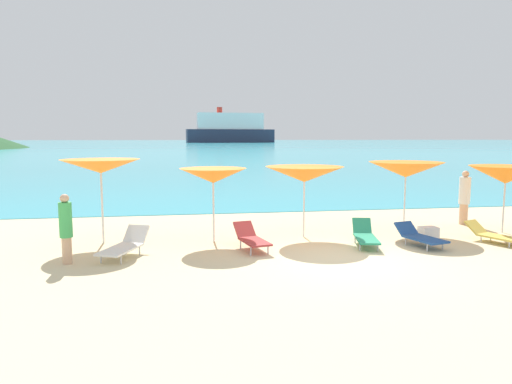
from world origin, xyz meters
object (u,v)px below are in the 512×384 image
lounge_chair_1 (420,236)px  cooler_box (428,233)px  umbrella_0 (101,166)px  lounge_chair_4 (251,238)px  umbrella_1 (213,176)px  umbrella_2 (304,174)px  cruise_ship (230,129)px  beachgoer_1 (464,196)px  beachgoer_0 (66,227)px  umbrella_3 (406,170)px  umbrella_4 (506,175)px  lounge_chair_2 (494,234)px  lounge_chair_5 (125,245)px  lounge_chair_0 (365,235)px

lounge_chair_1 → cooler_box: size_ratio=3.15×
umbrella_0 → lounge_chair_1: umbrella_0 is taller
lounge_chair_4 → umbrella_1: bearing=116.9°
umbrella_2 → cruise_ship: bearing=84.6°
cruise_ship → umbrella_2: bearing=-100.5°
beachgoer_1 → cooler_box: (-2.32, -1.88, -0.78)m
beachgoer_0 → umbrella_3: bearing=96.1°
umbrella_4 → beachgoer_0: bearing=-172.7°
lounge_chair_2 → beachgoer_0: (-11.13, -0.39, 0.63)m
lounge_chair_2 → lounge_chair_5: (-9.90, 0.05, 0.06)m
lounge_chair_0 → lounge_chair_4: (-3.10, 0.02, 0.04)m
umbrella_4 → beachgoer_1: bearing=104.7°
umbrella_2 → beachgoer_0: 6.51m
lounge_chair_0 → lounge_chair_4: size_ratio=1.05×
lounge_chair_5 → lounge_chair_0: bearing=24.2°
umbrella_4 → cruise_ship: (15.86, 233.99, 5.14)m
lounge_chair_1 → umbrella_4: bearing=5.3°
umbrella_3 → cruise_ship: cruise_ship is taller
lounge_chair_2 → umbrella_3: bearing=112.1°
beachgoer_1 → lounge_chair_1: bearing=-75.4°
lounge_chair_1 → beachgoer_0: (-8.91, -0.34, 0.60)m
lounge_chair_0 → beachgoer_1: bearing=41.2°
beachgoer_0 → umbrella_1: bearing=109.4°
umbrella_1 → lounge_chair_2: umbrella_1 is taller
umbrella_4 → lounge_chair_1: size_ratio=1.37×
umbrella_2 → lounge_chair_1: umbrella_2 is taller
umbrella_4 → lounge_chair_5: (-11.08, -1.15, -1.48)m
umbrella_3 → lounge_chair_2: bearing=-45.4°
lounge_chair_1 → lounge_chair_5: bearing=164.4°
umbrella_0 → cooler_box: umbrella_0 is taller
lounge_chair_2 → cooler_box: 1.69m
lounge_chair_5 → cooler_box: 8.41m
umbrella_1 → umbrella_3: (5.88, 0.44, 0.07)m
cooler_box → cruise_ship: cruise_ship is taller
lounge_chair_5 → umbrella_1: bearing=52.3°
umbrella_1 → lounge_chair_0: umbrella_1 is taller
umbrella_0 → umbrella_2: 5.67m
umbrella_1 → beachgoer_0: 4.02m
umbrella_4 → umbrella_2: bearing=176.7°
lounge_chair_4 → lounge_chair_2: bearing=-15.0°
umbrella_2 → umbrella_3: 3.25m
lounge_chair_0 → lounge_chair_5: size_ratio=0.95×
umbrella_2 → cruise_ship: cruise_ship is taller
umbrella_1 → lounge_chair_4: 2.08m
umbrella_3 → lounge_chair_4: (-4.98, -1.52, -1.61)m
lounge_chair_5 → cruise_ship: cruise_ship is taller
beachgoer_1 → umbrella_3: bearing=-98.7°
umbrella_1 → umbrella_2: 2.65m
lounge_chair_2 → lounge_chair_4: 6.74m
lounge_chair_1 → lounge_chair_5: lounge_chair_5 is taller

